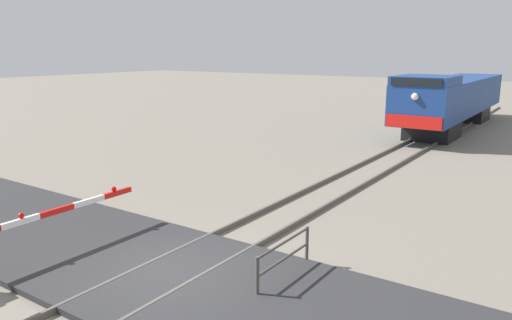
% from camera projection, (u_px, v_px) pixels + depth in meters
% --- Properties ---
extents(ground_plane, '(160.00, 160.00, 0.00)m').
position_uv_depth(ground_plane, '(168.00, 277.00, 11.10)').
color(ground_plane, gray).
extents(rail_track_left, '(0.08, 80.00, 0.15)m').
position_uv_depth(rail_track_left, '(146.00, 266.00, 11.48)').
color(rail_track_left, '#59544C').
rests_on(rail_track_left, ground_plane).
extents(rail_track_right, '(0.08, 80.00, 0.15)m').
position_uv_depth(rail_track_right, '(192.00, 283.00, 10.69)').
color(rail_track_right, '#59544C').
rests_on(rail_track_right, ground_plane).
extents(road_surface, '(36.00, 4.72, 0.14)m').
position_uv_depth(road_surface, '(168.00, 274.00, 11.08)').
color(road_surface, '#2D2D30').
rests_on(road_surface, ground_plane).
extents(locomotive, '(2.99, 16.64, 3.64)m').
position_uv_depth(locomotive, '(452.00, 99.00, 31.30)').
color(locomotive, black).
rests_on(locomotive, ground_plane).
extents(guard_railing, '(0.08, 2.17, 0.95)m').
position_uv_depth(guard_railing, '(284.00, 255.00, 10.79)').
color(guard_railing, '#4C4742').
rests_on(guard_railing, ground_plane).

